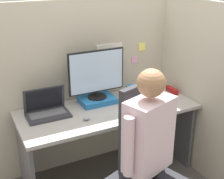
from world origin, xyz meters
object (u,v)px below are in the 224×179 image
(carrot_toy, at_px, (154,104))
(office_chair, at_px, (143,160))
(laptop, at_px, (47,110))
(person, at_px, (150,149))
(paper_box, at_px, (97,100))
(monitor, at_px, (97,73))
(stapler, at_px, (172,90))
(coffee_mug, at_px, (131,90))

(carrot_toy, height_order, office_chair, office_chair)
(carrot_toy, xyz_separation_m, office_chair, (-0.40, -0.47, -0.18))
(laptop, xyz_separation_m, person, (0.46, -0.90, -0.00))
(paper_box, relative_size, monitor, 0.60)
(stapler, xyz_separation_m, office_chair, (-0.75, -0.67, -0.18))
(paper_box, height_order, stapler, paper_box)
(stapler, distance_m, coffee_mug, 0.42)
(monitor, relative_size, coffee_mug, 5.59)
(monitor, height_order, stapler, monitor)
(stapler, distance_m, office_chair, 1.02)
(coffee_mug, bearing_deg, office_chair, -113.68)
(laptop, distance_m, office_chair, 0.92)
(laptop, bearing_deg, monitor, 5.97)
(paper_box, distance_m, carrot_toy, 0.53)
(stapler, relative_size, office_chair, 0.14)
(monitor, bearing_deg, coffee_mug, 4.37)
(monitor, relative_size, person, 0.41)
(laptop, bearing_deg, stapler, -3.10)
(monitor, distance_m, laptop, 0.55)
(stapler, xyz_separation_m, person, (-0.80, -0.83, 0.02))
(coffee_mug, bearing_deg, laptop, -174.73)
(office_chair, xyz_separation_m, person, (-0.05, -0.16, 0.20))
(coffee_mug, bearing_deg, paper_box, -175.20)
(paper_box, distance_m, laptop, 0.49)
(monitor, bearing_deg, person, -91.91)
(paper_box, distance_m, office_chair, 0.81)
(person, bearing_deg, carrot_toy, 54.14)
(office_chair, bearing_deg, laptop, 124.78)
(stapler, bearing_deg, person, -134.09)
(stapler, xyz_separation_m, coffee_mug, (-0.39, 0.15, 0.02))
(paper_box, bearing_deg, carrot_toy, -36.26)
(paper_box, height_order, office_chair, office_chair)
(carrot_toy, bearing_deg, coffee_mug, 97.26)
(coffee_mug, bearing_deg, monitor, -175.63)
(office_chair, distance_m, person, 0.26)
(laptop, height_order, coffee_mug, laptop)
(paper_box, height_order, laptop, laptop)
(laptop, height_order, stapler, laptop)
(monitor, height_order, laptop, monitor)
(stapler, bearing_deg, carrot_toy, -150.44)
(carrot_toy, bearing_deg, person, -125.86)
(stapler, bearing_deg, monitor, 171.20)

